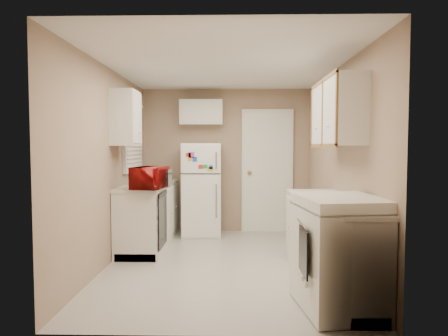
{
  "coord_description": "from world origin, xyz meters",
  "views": [
    {
      "loc": [
        0.11,
        -4.86,
        1.45
      ],
      "look_at": [
        0.0,
        0.5,
        1.15
      ],
      "focal_mm": 32.0,
      "sensor_mm": 36.0,
      "label": 1
    }
  ],
  "objects": [
    {
      "name": "upper_cabinet_right",
      "position": [
        1.25,
        -0.5,
        1.8
      ],
      "size": [
        0.3,
        1.2,
        0.7
      ],
      "primitive_type": "cube",
      "color": "silver",
      "rests_on": "wall_right"
    },
    {
      "name": "wall_right",
      "position": [
        1.4,
        0.0,
        1.2
      ],
      "size": [
        3.8,
        3.8,
        0.0
      ],
      "primitive_type": "plane",
      "color": "tan",
      "rests_on": "floor"
    },
    {
      "name": "soap_bottle",
      "position": [
        -1.11,
        1.29,
        1.0
      ],
      "size": [
        0.09,
        0.1,
        0.17
      ],
      "primitive_type": "imported",
      "rotation": [
        0.0,
        0.0,
        0.32
      ],
      "color": "silver",
      "rests_on": "left_counter"
    },
    {
      "name": "cabinet_over_fridge",
      "position": [
        -0.4,
        1.75,
        2.0
      ],
      "size": [
        0.7,
        0.3,
        0.4
      ],
      "primitive_type": "cube",
      "color": "silver",
      "rests_on": "wall_back"
    },
    {
      "name": "window_blinds",
      "position": [
        -1.36,
        1.05,
        1.6
      ],
      "size": [
        0.1,
        0.98,
        1.08
      ],
      "primitive_type": "cube",
      "color": "silver",
      "rests_on": "wall_left"
    },
    {
      "name": "wall_back",
      "position": [
        0.0,
        1.9,
        1.2
      ],
      "size": [
        2.8,
        2.8,
        0.0
      ],
      "primitive_type": "plane",
      "color": "tan",
      "rests_on": "floor"
    },
    {
      "name": "microwave",
      "position": [
        -0.93,
        0.17,
        1.05
      ],
      "size": [
        0.55,
        0.38,
        0.34
      ],
      "primitive_type": "imported",
      "rotation": [
        0.0,
        0.0,
        1.36
      ],
      "color": "maroon",
      "rests_on": "left_counter"
    },
    {
      "name": "floor",
      "position": [
        0.0,
        0.0,
        0.0
      ],
      "size": [
        3.8,
        3.8,
        0.0
      ],
      "primitive_type": "plane",
      "color": "beige",
      "rests_on": "ground"
    },
    {
      "name": "stove",
      "position": [
        1.06,
        -1.37,
        0.51
      ],
      "size": [
        0.78,
        0.92,
        1.01
      ],
      "primitive_type": "cube",
      "rotation": [
        0.0,
        0.0,
        0.13
      ],
      "color": "white",
      "rests_on": "floor"
    },
    {
      "name": "ceiling",
      "position": [
        0.0,
        0.0,
        2.4
      ],
      "size": [
        3.8,
        3.8,
        0.0
      ],
      "primitive_type": "plane",
      "color": "white",
      "rests_on": "floor"
    },
    {
      "name": "wall_front",
      "position": [
        0.0,
        -1.9,
        1.2
      ],
      "size": [
        2.8,
        2.8,
        0.0
      ],
      "primitive_type": "plane",
      "color": "tan",
      "rests_on": "floor"
    },
    {
      "name": "upper_cabinet_left",
      "position": [
        -1.25,
        0.22,
        1.8
      ],
      "size": [
        0.3,
        0.45,
        0.7
      ],
      "primitive_type": "cube",
      "color": "silver",
      "rests_on": "wall_left"
    },
    {
      "name": "sink",
      "position": [
        -1.1,
        1.05,
        0.86
      ],
      "size": [
        0.54,
        0.74,
        0.16
      ],
      "primitive_type": "cube",
      "color": "gray",
      "rests_on": "left_counter"
    },
    {
      "name": "interior_door",
      "position": [
        0.7,
        1.86,
        1.02
      ],
      "size": [
        0.86,
        0.06,
        2.08
      ],
      "primitive_type": "cube",
      "color": "white",
      "rests_on": "floor"
    },
    {
      "name": "left_counter",
      "position": [
        -1.1,
        0.9,
        0.45
      ],
      "size": [
        0.6,
        1.8,
        0.9
      ],
      "primitive_type": "cube",
      "color": "silver",
      "rests_on": "floor"
    },
    {
      "name": "wall_left",
      "position": [
        -1.4,
        0.0,
        1.2
      ],
      "size": [
        3.8,
        3.8,
        0.0
      ],
      "primitive_type": "plane",
      "color": "tan",
      "rests_on": "floor"
    },
    {
      "name": "refrigerator",
      "position": [
        -0.38,
        1.51,
        0.74
      ],
      "size": [
        0.63,
        0.61,
        1.49
      ],
      "primitive_type": "cube",
      "rotation": [
        0.0,
        0.0,
        0.02
      ],
      "color": "white",
      "rests_on": "floor"
    },
    {
      "name": "right_counter",
      "position": [
        1.1,
        -0.8,
        0.45
      ],
      "size": [
        0.6,
        2.0,
        0.9
      ],
      "primitive_type": "cube",
      "color": "silver",
      "rests_on": "floor"
    },
    {
      "name": "dishwasher",
      "position": [
        -0.81,
        0.3,
        0.49
      ],
      "size": [
        0.03,
        0.58,
        0.72
      ],
      "primitive_type": "cube",
      "color": "black",
      "rests_on": "floor"
    }
  ]
}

